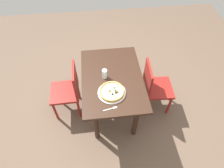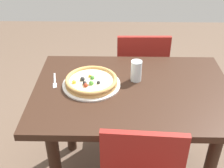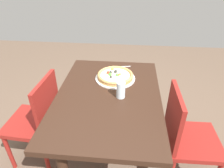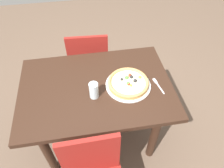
{
  "view_description": "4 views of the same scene",
  "coord_description": "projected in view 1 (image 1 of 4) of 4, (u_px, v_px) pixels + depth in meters",
  "views": [
    {
      "loc": [
        1.63,
        -0.19,
        2.62
      ],
      "look_at": [
        0.12,
        -0.02,
        0.77
      ],
      "focal_mm": 30.81,
      "sensor_mm": 36.0,
      "label": 1
    },
    {
      "loc": [
        0.1,
        1.39,
        1.69
      ],
      "look_at": [
        0.12,
        -0.02,
        0.77
      ],
      "focal_mm": 46.5,
      "sensor_mm": 36.0,
      "label": 2
    },
    {
      "loc": [
        -1.25,
        -0.15,
        1.64
      ],
      "look_at": [
        0.12,
        -0.02,
        0.77
      ],
      "focal_mm": 32.25,
      "sensor_mm": 36.0,
      "label": 3
    },
    {
      "loc": [
        -0.05,
        -1.07,
        1.94
      ],
      "look_at": [
        0.12,
        -0.02,
        0.77
      ],
      "focal_mm": 33.87,
      "sensor_mm": 36.0,
      "label": 4
    }
  ],
  "objects": [
    {
      "name": "fork",
      "position": [
        111.0,
        109.0,
        2.18
      ],
      "size": [
        0.05,
        0.16,
        0.0
      ],
      "rotation": [
        0.0,
        0.0,
        1.77
      ],
      "color": "silver",
      "rests_on": "dining_table"
    },
    {
      "name": "drinking_glass",
      "position": [
        105.0,
        74.0,
        2.44
      ],
      "size": [
        0.07,
        0.07,
        0.13
      ],
      "primitive_type": "cylinder",
      "color": "silver",
      "rests_on": "dining_table"
    },
    {
      "name": "chair_far",
      "position": [
        154.0,
        86.0,
        2.76
      ],
      "size": [
        0.42,
        0.42,
        0.86
      ],
      "rotation": [
        0.0,
        0.0,
        -0.06
      ],
      "color": "maroon",
      "rests_on": "ground"
    },
    {
      "name": "chair_near",
      "position": [
        69.0,
        89.0,
        2.72
      ],
      "size": [
        0.41,
        0.41,
        0.86
      ],
      "rotation": [
        0.0,
        0.0,
        3.16
      ],
      "color": "maroon",
      "rests_on": "ground"
    },
    {
      "name": "dining_table",
      "position": [
        112.0,
        84.0,
        2.58
      ],
      "size": [
        1.15,
        0.79,
        0.75
      ],
      "color": "#331E14",
      "rests_on": "ground"
    },
    {
      "name": "pizza",
      "position": [
        112.0,
        91.0,
        2.3
      ],
      "size": [
        0.31,
        0.31,
        0.05
      ],
      "color": "tan",
      "rests_on": "plate"
    },
    {
      "name": "plate",
      "position": [
        112.0,
        93.0,
        2.32
      ],
      "size": [
        0.34,
        0.34,
        0.01
      ],
      "primitive_type": "cylinder",
      "color": "white",
      "rests_on": "dining_table"
    },
    {
      "name": "ground_plane",
      "position": [
        112.0,
        109.0,
        3.06
      ],
      "size": [
        6.0,
        6.0,
        0.0
      ],
      "primitive_type": "plane",
      "color": "brown"
    }
  ]
}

